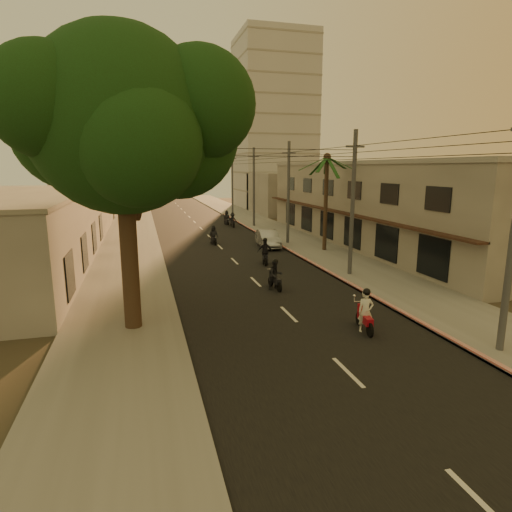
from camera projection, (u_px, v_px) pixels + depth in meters
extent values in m
plane|color=#383023|center=(304.00, 330.00, 18.15)|extent=(160.00, 160.00, 0.00)
cube|color=black|center=(220.00, 247.00, 37.06)|extent=(10.00, 140.00, 0.02)
cube|color=slate|center=(301.00, 243.00, 38.95)|extent=(5.00, 140.00, 0.12)
cube|color=slate|center=(130.00, 251.00, 35.15)|extent=(5.00, 140.00, 0.12)
cube|color=red|center=(295.00, 254.00, 33.61)|extent=(0.20, 60.00, 0.20)
cube|color=gray|center=(378.00, 205.00, 38.01)|extent=(8.00, 34.00, 7.00)
cube|color=#9C958D|center=(381.00, 163.00, 37.27)|extent=(8.20, 34.20, 0.30)
cube|color=#361F15|center=(334.00, 211.00, 37.00)|extent=(0.80, 34.00, 0.12)
cube|color=#9C958D|center=(20.00, 235.00, 27.33)|extent=(8.00, 24.00, 5.00)
cube|color=gray|center=(16.00, 195.00, 26.80)|extent=(8.20, 24.20, 0.20)
cube|color=#B7B5B2|center=(274.00, 124.00, 72.33)|extent=(12.00, 12.00, 28.00)
cylinder|color=black|center=(130.00, 260.00, 17.65)|extent=(0.70, 0.70, 6.00)
cylinder|color=black|center=(146.00, 186.00, 17.63)|extent=(1.22, 2.17, 3.04)
cylinder|color=black|center=(108.00, 182.00, 16.57)|extent=(1.31, 1.49, 2.73)
sphere|color=black|center=(121.00, 122.00, 16.54)|extent=(7.20, 7.20, 7.20)
sphere|color=black|center=(177.00, 138.00, 18.14)|extent=(5.20, 5.20, 5.20)
sphere|color=black|center=(75.00, 130.00, 16.90)|extent=(4.80, 4.80, 4.80)
sphere|color=black|center=(138.00, 143.00, 15.17)|extent=(4.60, 4.60, 4.60)
sphere|color=black|center=(200.00, 104.00, 16.68)|extent=(4.40, 4.40, 4.40)
sphere|color=black|center=(46.00, 101.00, 14.69)|extent=(4.00, 4.00, 4.00)
sphere|color=black|center=(150.00, 102.00, 18.89)|extent=(4.40, 4.40, 4.40)
cylinder|color=black|center=(326.00, 205.00, 34.54)|extent=(0.32, 0.32, 7.60)
sphere|color=black|center=(327.00, 157.00, 33.77)|extent=(0.60, 0.60, 0.60)
cylinder|color=#38383A|center=(353.00, 205.00, 26.37)|extent=(0.26, 0.26, 9.00)
cube|color=#38383A|center=(355.00, 146.00, 25.66)|extent=(1.20, 0.12, 0.12)
cylinder|color=#38383A|center=(288.00, 194.00, 37.72)|extent=(0.26, 0.26, 9.00)
cube|color=#38383A|center=(289.00, 153.00, 37.01)|extent=(1.20, 0.12, 0.12)
cylinder|color=#38383A|center=(254.00, 188.00, 49.07)|extent=(0.26, 0.26, 9.00)
cube|color=#38383A|center=(254.00, 156.00, 48.36)|extent=(1.20, 0.12, 0.12)
cylinder|color=#38383A|center=(232.00, 184.00, 60.42)|extent=(0.26, 0.26, 9.00)
cube|color=#38383A|center=(232.00, 159.00, 59.71)|extent=(1.20, 0.12, 0.12)
cube|color=#9C958D|center=(282.00, 193.00, 63.65)|extent=(8.00, 14.00, 6.00)
cube|color=#9C958D|center=(69.00, 210.00, 46.31)|extent=(8.00, 14.00, 4.40)
cube|color=#9C958D|center=(87.00, 190.00, 63.07)|extent=(8.00, 14.00, 7.00)
cylinder|color=black|center=(359.00, 319.00, 18.60)|extent=(0.20, 0.60, 0.59)
cylinder|color=black|center=(370.00, 330.00, 17.31)|extent=(0.20, 0.60, 0.59)
cube|color=#9F0C1A|center=(365.00, 318.00, 17.82)|extent=(0.48, 1.20, 0.32)
cube|color=#9F0C1A|center=(361.00, 311.00, 18.31)|extent=(0.33, 0.16, 0.64)
cylinder|color=silver|center=(361.00, 301.00, 18.36)|extent=(0.58, 0.14, 0.04)
imported|color=beige|center=(366.00, 311.00, 17.76)|extent=(0.79, 0.64, 1.78)
sphere|color=black|center=(367.00, 292.00, 17.59)|extent=(0.32, 0.32, 0.32)
sphere|color=silver|center=(354.00, 296.00, 18.25)|extent=(0.13, 0.13, 0.13)
sphere|color=silver|center=(368.00, 295.00, 18.31)|extent=(0.13, 0.13, 0.13)
cylinder|color=black|center=(271.00, 282.00, 24.73)|extent=(0.15, 0.57, 0.56)
cylinder|color=black|center=(279.00, 287.00, 23.57)|extent=(0.15, 0.57, 0.56)
cube|color=black|center=(275.00, 280.00, 24.02)|extent=(0.38, 1.13, 0.30)
cube|color=black|center=(272.00, 275.00, 24.46)|extent=(0.31, 0.13, 0.60)
cylinder|color=silver|center=(271.00, 269.00, 24.50)|extent=(0.56, 0.09, 0.04)
imported|color=black|center=(275.00, 275.00, 23.97)|extent=(0.94, 0.79, 1.69)
sphere|color=black|center=(276.00, 261.00, 23.80)|extent=(0.30, 0.30, 0.30)
cylinder|color=black|center=(264.00, 258.00, 31.15)|extent=(0.23, 0.61, 0.60)
cylinder|color=black|center=(266.00, 262.00, 29.83)|extent=(0.23, 0.61, 0.60)
cube|color=black|center=(265.00, 256.00, 30.35)|extent=(0.54, 1.22, 0.32)
cube|color=black|center=(265.00, 252.00, 30.85)|extent=(0.34, 0.17, 0.64)
cylinder|color=silver|center=(264.00, 247.00, 30.90)|extent=(0.59, 0.16, 0.04)
imported|color=black|center=(265.00, 252.00, 30.29)|extent=(1.24, 0.88, 1.80)
sphere|color=black|center=(265.00, 240.00, 30.12)|extent=(0.32, 0.32, 0.32)
cylinder|color=black|center=(212.00, 240.00, 38.91)|extent=(0.14, 0.56, 0.55)
cylinder|color=black|center=(215.00, 242.00, 37.78)|extent=(0.14, 0.56, 0.55)
cube|color=black|center=(214.00, 238.00, 38.22)|extent=(0.36, 1.10, 0.30)
cube|color=black|center=(212.00, 236.00, 38.65)|extent=(0.30, 0.12, 0.59)
cylinder|color=silver|center=(212.00, 232.00, 38.69)|extent=(0.54, 0.08, 0.04)
imported|color=black|center=(214.00, 235.00, 38.17)|extent=(0.89, 0.65, 1.65)
sphere|color=black|center=(213.00, 227.00, 38.01)|extent=(0.30, 0.30, 0.30)
cylinder|color=black|center=(231.00, 224.00, 49.98)|extent=(0.11, 0.55, 0.55)
cylinder|color=black|center=(234.00, 225.00, 48.83)|extent=(0.11, 0.55, 0.55)
cube|color=black|center=(233.00, 223.00, 49.28)|extent=(0.30, 1.08, 0.29)
cube|color=black|center=(232.00, 221.00, 49.71)|extent=(0.30, 0.11, 0.59)
cylinder|color=silver|center=(231.00, 218.00, 49.75)|extent=(0.54, 0.05, 0.04)
imported|color=black|center=(233.00, 220.00, 49.22)|extent=(1.09, 0.66, 1.65)
sphere|color=black|center=(232.00, 213.00, 49.07)|extent=(0.29, 0.29, 0.29)
imported|color=#A4A8AD|center=(268.00, 239.00, 36.91)|extent=(2.40, 4.75, 1.47)
cylinder|color=black|center=(225.00, 222.00, 52.01)|extent=(0.16, 0.56, 0.55)
cylinder|color=black|center=(228.00, 223.00, 50.89)|extent=(0.16, 0.56, 0.55)
cube|color=black|center=(227.00, 220.00, 51.33)|extent=(0.41, 1.11, 0.30)
cube|color=black|center=(225.00, 219.00, 51.75)|extent=(0.31, 0.13, 0.59)
cylinder|color=silver|center=(225.00, 216.00, 51.79)|extent=(0.54, 0.11, 0.04)
imported|color=black|center=(227.00, 218.00, 51.27)|extent=(0.94, 0.72, 1.66)
sphere|color=black|center=(227.00, 212.00, 51.12)|extent=(0.30, 0.30, 0.30)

